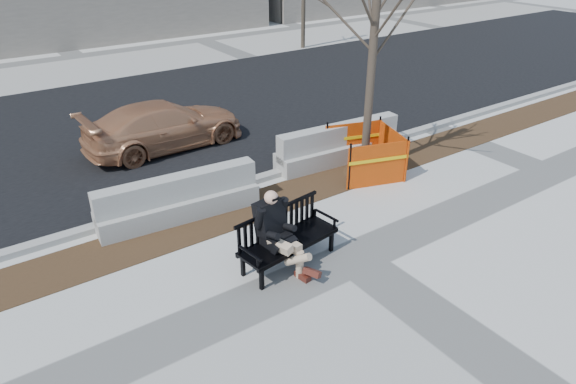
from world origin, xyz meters
name	(u,v)px	position (x,y,z in m)	size (l,w,h in m)	color
ground	(353,258)	(0.00, 0.00, 0.00)	(120.00, 120.00, 0.00)	beige
mulch_strip	(273,200)	(0.00, 2.60, 0.00)	(40.00, 1.20, 0.02)	#47301C
asphalt_street	(161,119)	(0.00, 8.80, 0.00)	(60.00, 10.40, 0.01)	black
curb	(250,181)	(0.00, 3.55, 0.06)	(60.00, 0.25, 0.12)	#9E9B93
bench	(289,262)	(-1.02, 0.54, 0.00)	(1.88, 0.67, 1.00)	black
seated_man	(276,267)	(-1.27, 0.56, 0.00)	(0.63, 1.05, 1.46)	black
tree_fence	(363,173)	(2.51, 2.50, 0.00)	(2.21, 2.21, 5.52)	#F34A0A
sedan	(167,147)	(-0.71, 6.66, 0.00)	(1.70, 4.19, 1.22)	#B87A51
jersey_barrier_left	(181,217)	(-1.93, 3.07, 0.00)	(3.26, 0.65, 0.93)	#A7A59D
jersey_barrier_right	(338,161)	(2.46, 3.38, 0.00)	(3.36, 0.67, 0.96)	#ACA9A1
far_tree_right	(303,48)	(9.35, 14.30, 0.00)	(2.12, 2.12, 5.71)	#493D2F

